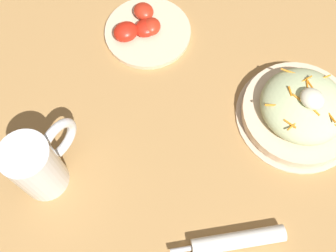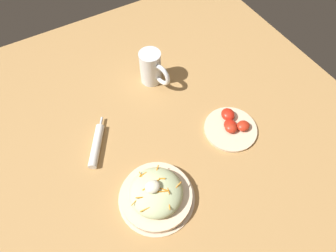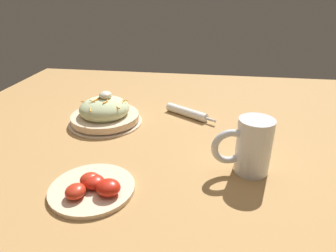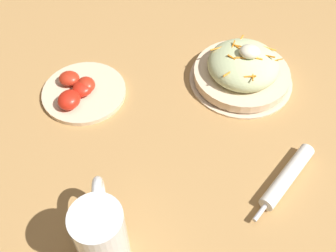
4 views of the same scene
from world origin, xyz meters
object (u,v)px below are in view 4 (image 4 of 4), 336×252
Objects in this scene: beer_mug at (101,235)px; tomato_plate at (81,91)px; napkin_roll at (287,177)px; salad_plate at (242,70)px.

tomato_plate is at bearing 111.42° from beer_mug.
tomato_plate is (-0.13, 0.33, -0.05)m from beer_mug.
napkin_roll is at bearing 29.96° from beer_mug.
beer_mug is 0.76× the size of tomato_plate.
beer_mug is at bearing -116.54° from salad_plate.
salad_plate is at bearing 109.42° from napkin_roll.
tomato_plate is at bearing -165.18° from salad_plate.
napkin_roll is 0.46m from tomato_plate.
beer_mug is 0.35m from napkin_roll.
napkin_roll is (0.09, -0.25, -0.02)m from salad_plate.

